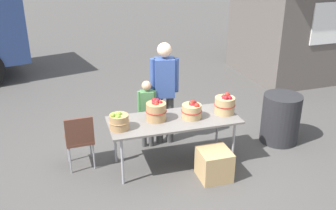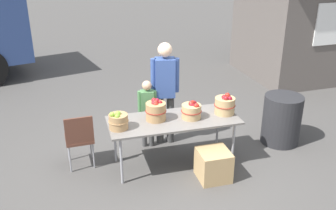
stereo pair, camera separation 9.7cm
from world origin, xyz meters
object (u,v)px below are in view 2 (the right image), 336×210
at_px(folding_chair, 79,137).
at_px(trash_barrel, 282,119).
at_px(child_customer, 147,109).
at_px(apple_basket_red_0, 156,111).
at_px(produce_crate, 213,165).
at_px(apple_basket_red_1, 192,111).
at_px(apple_basket_red_2, 225,105).
at_px(market_table, 173,122).
at_px(apple_basket_green_0, 118,121).
at_px(vendor_adult, 165,86).

bearing_deg(folding_chair, trash_barrel, 175.72).
xyz_separation_m(child_customer, folding_chair, (-1.10, -0.35, -0.16)).
height_order(apple_basket_red_0, produce_crate, apple_basket_red_0).
height_order(apple_basket_red_1, folding_chair, apple_basket_red_1).
bearing_deg(trash_barrel, folding_chair, 178.29).
distance_m(apple_basket_red_0, apple_basket_red_2, 1.04).
bearing_deg(apple_basket_red_0, trash_barrel, 3.58).
xyz_separation_m(market_table, folding_chair, (-1.35, 0.29, -0.20)).
bearing_deg(apple_basket_red_2, folding_chair, 172.18).
xyz_separation_m(apple_basket_green_0, apple_basket_red_2, (1.61, 0.08, 0.02)).
xyz_separation_m(apple_basket_red_0, folding_chair, (-1.10, 0.23, -0.39)).
distance_m(folding_chair, produce_crate, 1.98).
height_order(apple_basket_red_1, apple_basket_red_2, apple_basket_red_2).
bearing_deg(apple_basket_red_2, apple_basket_red_0, 176.69).
height_order(market_table, child_customer, child_customer).
distance_m(apple_basket_red_1, folding_chair, 1.68).
height_order(apple_basket_red_1, child_customer, child_customer).
height_order(apple_basket_green_0, trash_barrel, apple_basket_green_0).
bearing_deg(market_table, child_customer, 111.06).
bearing_deg(apple_basket_red_1, market_table, 174.70).
height_order(market_table, folding_chair, folding_chair).
bearing_deg(vendor_adult, child_customer, 21.82).
bearing_deg(apple_basket_green_0, child_customer, 51.99).
bearing_deg(child_customer, apple_basket_red_1, 135.61).
relative_size(apple_basket_red_0, folding_chair, 0.37).
xyz_separation_m(market_table, produce_crate, (0.44, -0.52, -0.49)).
distance_m(market_table, vendor_adult, 0.77).
xyz_separation_m(apple_basket_red_0, child_customer, (0.00, 0.59, -0.22)).
distance_m(apple_basket_red_1, vendor_adult, 0.77).
bearing_deg(market_table, trash_barrel, 5.66).
bearing_deg(apple_basket_red_0, apple_basket_green_0, -166.43).
height_order(apple_basket_red_1, trash_barrel, apple_basket_red_1).
xyz_separation_m(vendor_adult, produce_crate, (0.38, -1.22, -0.79)).
bearing_deg(apple_basket_red_1, apple_basket_red_2, 2.06).
bearing_deg(apple_basket_red_2, child_customer, 148.11).
xyz_separation_m(market_table, apple_basket_red_0, (-0.25, 0.05, 0.19)).
bearing_deg(produce_crate, folding_chair, 155.73).
xyz_separation_m(apple_basket_red_0, apple_basket_red_1, (0.51, -0.08, -0.03)).
relative_size(apple_basket_red_2, folding_chair, 0.37).
height_order(market_table, apple_basket_red_1, apple_basket_red_1).
distance_m(child_customer, trash_barrel, 2.23).
bearing_deg(apple_basket_green_0, apple_basket_red_0, 13.57).
distance_m(apple_basket_green_0, apple_basket_red_0, 0.58).
xyz_separation_m(apple_basket_red_2, trash_barrel, (1.13, 0.20, -0.47)).
bearing_deg(child_customer, folding_chair, 25.92).
xyz_separation_m(apple_basket_red_1, produce_crate, (0.18, -0.49, -0.65)).
relative_size(apple_basket_green_0, trash_barrel, 0.34).
bearing_deg(apple_basket_red_2, market_table, 179.60).
height_order(vendor_adult, trash_barrel, vendor_adult).
xyz_separation_m(apple_basket_green_0, apple_basket_red_1, (1.08, 0.06, 0.00)).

